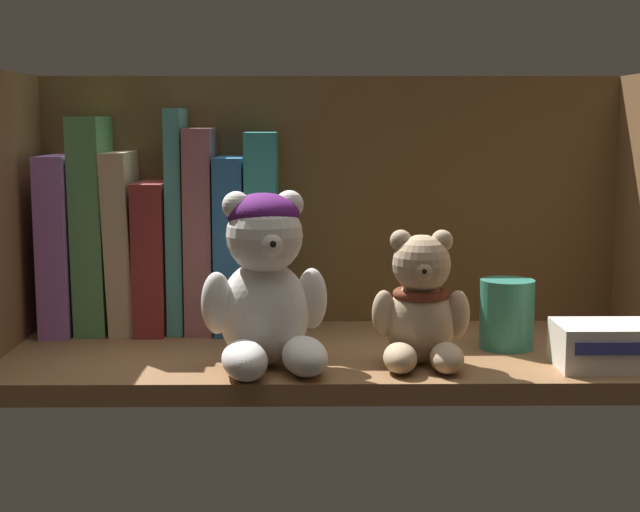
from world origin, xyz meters
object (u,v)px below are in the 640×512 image
at_px(book_3, 156,255).
at_px(book_6, 232,242).
at_px(teddy_bear_smaller, 421,308).
at_px(teddy_bear_larger, 265,285).
at_px(book_2, 126,240).
at_px(book_0, 66,242).
at_px(pillar_candle, 507,315).
at_px(small_product_box, 613,346).
at_px(book_7, 263,230).
at_px(book_1, 96,223).
at_px(book_4, 179,219).
at_px(book_5, 203,229).

relative_size(book_3, book_6, 0.86).
bearing_deg(teddy_bear_smaller, teddy_bear_larger, -177.19).
distance_m(book_2, teddy_bear_smaller, 0.36).
relative_size(book_0, pillar_candle, 2.74).
distance_m(teddy_bear_larger, small_product_box, 0.33).
relative_size(book_3, book_7, 0.75).
relative_size(book_1, small_product_box, 2.19).
bearing_deg(book_3, teddy_bear_larger, -54.83).
distance_m(book_2, book_3, 0.04).
bearing_deg(book_0, book_4, 0.00).
bearing_deg(book_1, teddy_bear_smaller, -27.46).
bearing_deg(book_6, teddy_bear_larger, -76.33).
bearing_deg(book_6, pillar_candle, -21.47).
relative_size(book_5, pillar_candle, 3.15).
height_order(book_2, book_7, book_7).
xyz_separation_m(book_7, small_product_box, (0.33, -0.19, -0.09)).
relative_size(book_2, teddy_bear_smaller, 1.53).
xyz_separation_m(book_3, book_4, (0.03, 0.00, 0.04)).
bearing_deg(book_1, small_product_box, -20.07).
bearing_deg(book_7, teddy_bear_larger, -86.83).
xyz_separation_m(book_4, book_6, (0.06, 0.00, -0.03)).
bearing_deg(teddy_bear_larger, book_2, 131.30).
bearing_deg(book_1, pillar_candle, -14.48).
distance_m(book_1, small_product_box, 0.56).
bearing_deg(small_product_box, teddy_bear_smaller, 175.93).
height_order(pillar_candle, small_product_box, pillar_candle).
xyz_separation_m(book_4, book_7, (0.09, 0.00, -0.01)).
relative_size(book_1, teddy_bear_larger, 1.41).
distance_m(pillar_candle, small_product_box, 0.11).
bearing_deg(book_0, teddy_bear_larger, -38.83).
xyz_separation_m(pillar_candle, small_product_box, (0.08, -0.08, -0.01)).
relative_size(book_4, teddy_bear_smaller, 1.89).
bearing_deg(book_0, book_2, 0.00).
xyz_separation_m(book_2, teddy_bear_larger, (0.16, -0.18, -0.02)).
distance_m(book_1, book_5, 0.12).
relative_size(book_2, book_7, 0.90).
relative_size(book_4, pillar_candle, 3.44).
bearing_deg(pillar_candle, book_7, 155.89).
bearing_deg(book_1, book_7, 0.00).
bearing_deg(teddy_bear_larger, teddy_bear_smaller, 2.81).
relative_size(book_6, book_7, 0.88).
distance_m(book_0, book_6, 0.18).
relative_size(book_0, book_1, 0.82).
bearing_deg(book_0, teddy_bear_smaller, -25.26).
height_order(book_0, small_product_box, book_0).
distance_m(book_7, pillar_candle, 0.28).
bearing_deg(pillar_candle, book_0, 166.54).
distance_m(book_4, book_7, 0.09).
relative_size(book_0, small_product_box, 1.81).
height_order(book_2, teddy_bear_smaller, book_2).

